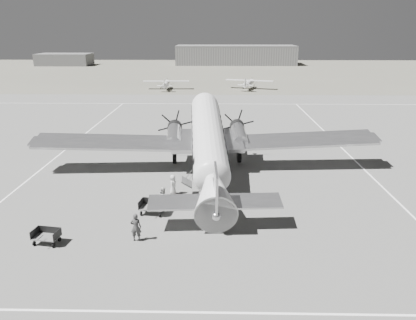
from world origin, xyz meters
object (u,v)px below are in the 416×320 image
object	(u,v)px
hangar_main	(236,55)
ramp_agent	(164,198)
light_plane_left	(166,85)
dc3_airliner	(208,144)
passenger	(173,185)
light_plane_right	(249,84)
baggage_cart_near	(152,207)
shed_secondary	(65,59)
baggage_cart_far	(46,237)
ground_crew	(136,227)

from	to	relation	value
hangar_main	ramp_agent	size ratio (longest dim) A/B	24.87
hangar_main	light_plane_left	world-z (taller)	hangar_main
hangar_main	dc3_airliner	distance (m)	116.27
passenger	light_plane_right	bearing A→B (deg)	3.34
dc3_airliner	ramp_agent	size ratio (longest dim) A/B	18.82
light_plane_left	ramp_agent	xyz separation A→B (m)	(6.99, -59.80, -0.18)
baggage_cart_near	passenger	size ratio (longest dim) A/B	1.11
shed_secondary	ramp_agent	world-z (taller)	shed_secondary
dc3_airliner	baggage_cart_near	xyz separation A→B (m)	(-3.83, -7.58, -2.52)
baggage_cart_far	ramp_agent	distance (m)	8.29
shed_secondary	light_plane_left	xyz separation A→B (m)	(42.51, -57.98, -0.98)
ground_crew	dc3_airliner	bearing A→B (deg)	-112.30
hangar_main	light_plane_right	size ratio (longest dim) A/B	4.06
light_plane_left	baggage_cart_near	bearing A→B (deg)	-85.83
light_plane_right	ground_crew	world-z (taller)	light_plane_right
baggage_cart_far	ground_crew	world-z (taller)	ground_crew
light_plane_left	passenger	world-z (taller)	light_plane_left
hangar_main	baggage_cart_far	world-z (taller)	hangar_main
hangar_main	light_plane_left	xyz separation A→B (m)	(-17.49, -62.98, -2.28)
hangar_main	passenger	world-z (taller)	hangar_main
light_plane_left	baggage_cart_far	bearing A→B (deg)	-91.30
baggage_cart_near	passenger	xyz separation A→B (m)	(1.11, 3.58, 0.30)
hangar_main	baggage_cart_far	bearing A→B (deg)	-97.58
light_plane_right	baggage_cart_far	xyz separation A→B (m)	(-17.18, -65.86, -0.61)
dc3_airliner	baggage_cart_far	size ratio (longest dim) A/B	19.47
ground_crew	passenger	world-z (taller)	ground_crew
baggage_cart_near	ground_crew	xyz separation A→B (m)	(-0.39, -3.79, 0.41)
light_plane_left	baggage_cart_far	distance (m)	64.91
baggage_cart_far	ground_crew	distance (m)	5.43
hangar_main	ground_crew	world-z (taller)	hangar_main
shed_secondary	ground_crew	xyz separation A→B (m)	(48.37, -122.41, -1.09)
dc3_airliner	baggage_cart_far	distance (m)	15.47
shed_secondary	passenger	world-z (taller)	shed_secondary
ground_crew	ramp_agent	xyz separation A→B (m)	(1.13, 4.64, -0.07)
light_plane_left	passenger	distance (m)	57.53
light_plane_right	baggage_cart_near	distance (m)	62.64
baggage_cart_far	ground_crew	size ratio (longest dim) A/B	0.90
light_plane_left	ground_crew	world-z (taller)	light_plane_left
light_plane_right	ground_crew	size ratio (longest dim) A/B	5.69
hangar_main	dc3_airliner	world-z (taller)	hangar_main
shed_secondary	baggage_cart_near	xyz separation A→B (m)	(48.76, -118.62, -1.50)
ramp_agent	passenger	distance (m)	2.76
hangar_main	light_plane_right	xyz separation A→B (m)	(0.16, -62.02, -2.23)
baggage_cart_near	ground_crew	size ratio (longest dim) A/B	0.98
hangar_main	shed_secondary	bearing A→B (deg)	-175.24
light_plane_left	ramp_agent	size ratio (longest dim) A/B	5.83
light_plane_right	ground_crew	xyz separation A→B (m)	(-11.79, -65.39, -0.16)
shed_secondary	light_plane_right	xyz separation A→B (m)	(60.16, -57.02, -0.93)
dc3_airliner	light_plane_right	distance (m)	54.58
shed_secondary	baggage_cart_far	xyz separation A→B (m)	(42.98, -122.89, -1.54)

